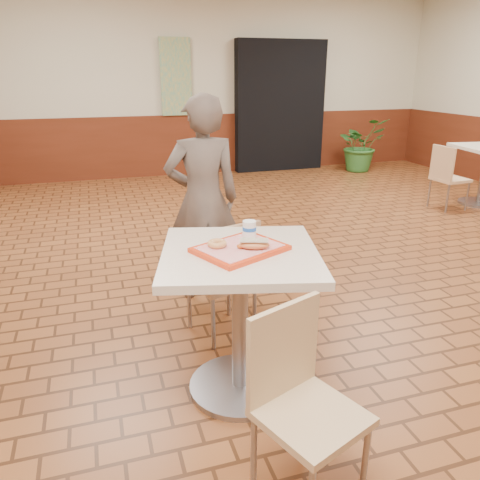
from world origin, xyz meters
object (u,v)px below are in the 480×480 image
object	(u,v)px
customer	(203,200)
ring_donut	(217,244)
long_john_donut	(253,244)
paper_cup	(249,229)
chair_main_front	(300,394)
chair_main_back	(226,274)
potted_plant	(361,145)
serving_tray	(240,249)
chair_second_left	(447,174)
main_table	(240,299)

from	to	relation	value
customer	ring_donut	world-z (taller)	customer
long_john_donut	paper_cup	size ratio (longest dim) A/B	1.88
chair_main_front	ring_donut	world-z (taller)	ring_donut
paper_cup	chair_main_back	bearing A→B (deg)	90.41
ring_donut	potted_plant	distance (m)	6.57
customer	ring_donut	xyz separation A→B (m)	(-0.20, -1.19, 0.10)
chair_main_back	serving_tray	bearing A→B (deg)	64.86
chair_main_back	customer	world-z (taller)	customer
long_john_donut	chair_second_left	world-z (taller)	long_john_donut
chair_main_back	chair_second_left	size ratio (longest dim) A/B	1.00
main_table	paper_cup	world-z (taller)	paper_cup
customer	serving_tray	bearing A→B (deg)	87.81
chair_main_front	ring_donut	size ratio (longest dim) A/B	8.31
chair_second_left	chair_main_front	bearing A→B (deg)	130.14
ring_donut	serving_tray	bearing A→B (deg)	-16.54
potted_plant	paper_cup	bearing A→B (deg)	-126.48
chair_main_front	potted_plant	world-z (taller)	potted_plant
chair_second_left	potted_plant	size ratio (longest dim) A/B	0.88
main_table	paper_cup	size ratio (longest dim) A/B	9.11
chair_main_back	long_john_donut	distance (m)	0.75
paper_cup	chair_second_left	bearing A→B (deg)	36.44
long_john_donut	ring_donut	bearing A→B (deg)	152.91
chair_main_back	long_john_donut	xyz separation A→B (m)	(-0.03, -0.62, 0.43)
ring_donut	chair_second_left	size ratio (longest dim) A/B	0.12
main_table	long_john_donut	distance (m)	0.33
chair_second_left	potted_plant	xyz separation A→B (m)	(0.27, 2.52, 0.01)
serving_tray	potted_plant	distance (m)	6.53
chair_second_left	paper_cup	bearing A→B (deg)	123.01
serving_tray	ring_donut	size ratio (longest dim) A/B	4.25
main_table	potted_plant	size ratio (longest dim) A/B	0.90
main_table	chair_second_left	world-z (taller)	main_table
chair_main_back	serving_tray	size ratio (longest dim) A/B	1.94
chair_second_left	long_john_donut	bearing A→B (deg)	124.44
main_table	ring_donut	distance (m)	0.33
serving_tray	ring_donut	world-z (taller)	ring_donut
customer	paper_cup	distance (m)	1.12
chair_main_back	ring_donut	size ratio (longest dim) A/B	8.23
long_john_donut	potted_plant	distance (m)	6.54
customer	ring_donut	bearing A→B (deg)	82.45
ring_donut	chair_main_front	bearing A→B (deg)	-77.90
main_table	serving_tray	bearing A→B (deg)	-90.00
serving_tray	long_john_donut	distance (m)	0.08
serving_tray	ring_donut	bearing A→B (deg)	163.46
chair_main_back	ring_donut	world-z (taller)	ring_donut
serving_tray	paper_cup	world-z (taller)	paper_cup
long_john_donut	paper_cup	world-z (taller)	paper_cup
customer	potted_plant	bearing A→B (deg)	-131.36
long_john_donut	customer	bearing A→B (deg)	88.39
customer	serving_tray	distance (m)	1.23
serving_tray	paper_cup	distance (m)	0.15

